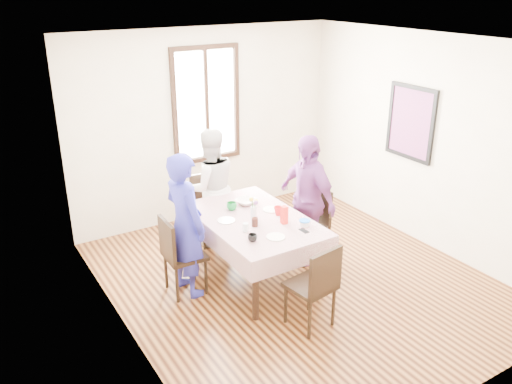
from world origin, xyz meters
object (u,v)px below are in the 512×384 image
(chair_left, at_px, (185,255))
(chair_near, at_px, (310,285))
(dining_table, at_px, (254,249))
(person_far, at_px, (211,188))
(chair_far, at_px, (211,210))
(person_left, at_px, (185,225))
(chair_right, at_px, (307,225))
(person_right, at_px, (307,199))

(chair_left, xyz_separation_m, chair_near, (0.80, -1.22, 0.00))
(dining_table, relative_size, person_far, 1.00)
(chair_left, relative_size, chair_far, 1.00)
(person_left, relative_size, person_far, 1.05)
(chair_left, relative_size, chair_right, 1.00)
(chair_right, relative_size, person_far, 0.58)
(person_far, relative_size, person_right, 0.97)
(chair_left, bearing_deg, person_left, 92.41)
(chair_near, bearing_deg, person_right, 46.91)
(chair_right, bearing_deg, chair_left, 84.95)
(chair_near, bearing_deg, dining_table, 81.69)
(chair_far, distance_m, person_right, 1.34)
(chair_right, xyz_separation_m, chair_far, (-0.80, 1.03, 0.00))
(dining_table, height_order, chair_near, chair_near)
(person_left, bearing_deg, person_right, -102.42)
(dining_table, relative_size, person_left, 0.96)
(dining_table, height_order, chair_right, chair_right)
(chair_far, height_order, person_far, person_far)
(chair_far, xyz_separation_m, person_far, (0.00, -0.02, 0.32))
(chair_left, height_order, person_left, person_left)
(chair_right, bearing_deg, chair_near, 142.94)
(person_far, bearing_deg, chair_far, -80.56)
(chair_near, relative_size, person_far, 0.58)
(chair_left, distance_m, chair_far, 1.23)
(chair_far, bearing_deg, person_right, 132.63)
(chair_left, distance_m, person_left, 0.36)
(chair_near, xyz_separation_m, person_far, (0.00, 2.13, 0.32))
(dining_table, xyz_separation_m, chair_near, (0.00, -1.08, 0.08))
(person_left, height_order, person_far, person_left)
(chair_left, relative_size, person_left, 0.56)
(chair_left, distance_m, chair_near, 1.46)
(chair_right, xyz_separation_m, person_right, (-0.02, 0.00, 0.35))
(person_left, relative_size, person_right, 1.01)
(chair_right, bearing_deg, person_far, 36.97)
(dining_table, distance_m, person_right, 0.89)
(person_far, bearing_deg, chair_left, 58.03)
(dining_table, relative_size, chair_left, 1.72)
(dining_table, distance_m, chair_left, 0.82)
(person_right, bearing_deg, dining_table, -89.41)
(chair_left, xyz_separation_m, person_left, (0.02, 0.00, 0.36))
(chair_right, distance_m, person_far, 1.33)
(dining_table, height_order, chair_far, chair_far)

